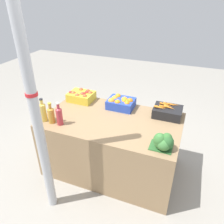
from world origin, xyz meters
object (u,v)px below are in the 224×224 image
at_px(juice_bottle_golden, 43,111).
at_px(juice_bottle_ruby, 59,115).
at_px(broccoli_pile, 163,142).
at_px(juice_bottle_amber, 51,114).
at_px(support_pole, 33,104).
at_px(apple_crate, 81,96).
at_px(carrot_crate, 167,112).
at_px(orange_crate, 121,103).

height_order(juice_bottle_golden, juice_bottle_ruby, juice_bottle_golden).
xyz_separation_m(broccoli_pile, juice_bottle_amber, (-1.28, 0.02, 0.02)).
xyz_separation_m(support_pole, broccoli_pile, (1.07, 0.44, -0.42)).
bearing_deg(apple_crate, juice_bottle_amber, -94.11).
height_order(apple_crate, juice_bottle_golden, juice_bottle_golden).
distance_m(carrot_crate, juice_bottle_ruby, 1.28).
height_order(apple_crate, orange_crate, orange_crate).
bearing_deg(broccoli_pile, carrot_crate, 95.46).
distance_m(apple_crate, juice_bottle_golden, 0.65).
bearing_deg(juice_bottle_golden, support_pole, -55.24).
bearing_deg(juice_bottle_amber, broccoli_pile, -0.80).
height_order(apple_crate, juice_bottle_ruby, juice_bottle_ruby).
bearing_deg(juice_bottle_golden, broccoli_pile, -0.74).
bearing_deg(support_pole, broccoli_pile, 22.34).
bearing_deg(juice_bottle_amber, support_pole, -65.37).
relative_size(support_pole, juice_bottle_golden, 8.78).
distance_m(support_pole, juice_bottle_ruby, 0.61).
xyz_separation_m(support_pole, juice_bottle_ruby, (-0.10, 0.46, -0.39)).
distance_m(support_pole, juice_bottle_golden, 0.68).
distance_m(orange_crate, carrot_crate, 0.59).
xyz_separation_m(carrot_crate, broccoli_pile, (0.06, -0.65, 0.03)).
height_order(orange_crate, juice_bottle_golden, juice_bottle_golden).
height_order(carrot_crate, juice_bottle_golden, juice_bottle_golden).
xyz_separation_m(broccoli_pile, juice_bottle_golden, (-1.39, 0.02, 0.03)).
bearing_deg(orange_crate, juice_bottle_ruby, -128.94).
xyz_separation_m(juice_bottle_golden, juice_bottle_amber, (0.11, 0.00, -0.02)).
relative_size(carrot_crate, broccoli_pile, 1.48).
distance_m(support_pole, broccoli_pile, 1.23).
xyz_separation_m(juice_bottle_amber, juice_bottle_ruby, (0.11, 0.00, 0.01)).
height_order(orange_crate, juice_bottle_amber, juice_bottle_amber).
bearing_deg(juice_bottle_golden, juice_bottle_ruby, 0.00).
xyz_separation_m(support_pole, carrot_crate, (1.01, 1.09, -0.44)).
distance_m(orange_crate, juice_bottle_amber, 0.89).
distance_m(orange_crate, juice_bottle_golden, 0.97).
bearing_deg(juice_bottle_ruby, support_pole, -77.89).
xyz_separation_m(apple_crate, juice_bottle_golden, (-0.15, -0.63, 0.05)).
distance_m(juice_bottle_amber, juice_bottle_ruby, 0.11).
bearing_deg(juice_bottle_ruby, orange_crate, 51.06).
xyz_separation_m(support_pole, juice_bottle_golden, (-0.32, 0.46, -0.38)).
height_order(support_pole, broccoli_pile, support_pole).
bearing_deg(juice_bottle_ruby, juice_bottle_amber, 180.00).
distance_m(juice_bottle_golden, juice_bottle_ruby, 0.22).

